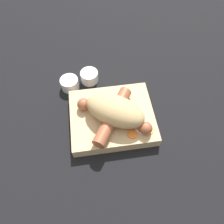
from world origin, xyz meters
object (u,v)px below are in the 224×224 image
(food_tray, at_px, (112,117))
(bread_roll, at_px, (115,110))
(condiment_cup_near, at_px, (90,77))
(sausage, at_px, (114,116))
(condiment_cup_far, at_px, (70,84))

(food_tray, height_order, bread_roll, bread_roll)
(condiment_cup_near, bearing_deg, bread_roll, 108.15)
(sausage, height_order, condiment_cup_near, sausage)
(food_tray, relative_size, condiment_cup_far, 4.14)
(sausage, relative_size, condiment_cup_near, 3.36)
(condiment_cup_near, height_order, condiment_cup_far, same)
(condiment_cup_near, bearing_deg, sausage, 106.22)
(food_tray, relative_size, condiment_cup_near, 4.14)
(condiment_cup_far, bearing_deg, bread_roll, 128.43)
(bread_roll, xyz_separation_m, sausage, (0.00, 0.01, -0.02))
(food_tray, bearing_deg, sausage, 96.09)
(bread_roll, relative_size, condiment_cup_near, 3.27)
(food_tray, bearing_deg, condiment_cup_near, -72.78)
(bread_roll, distance_m, condiment_cup_far, 0.18)
(sausage, xyz_separation_m, condiment_cup_far, (0.10, -0.14, -0.03))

